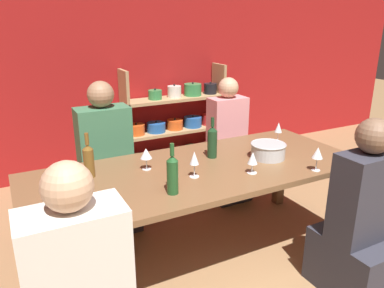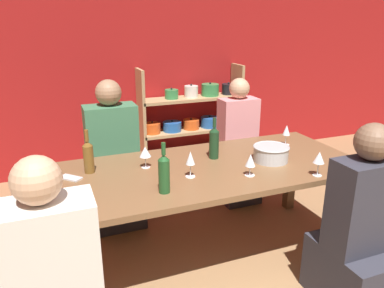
{
  "view_description": "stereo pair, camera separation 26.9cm",
  "coord_description": "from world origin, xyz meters",
  "px_view_note": "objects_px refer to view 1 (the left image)",
  "views": [
    {
      "loc": [
        -1.35,
        -0.43,
        1.74
      ],
      "look_at": [
        -0.17,
        1.84,
        0.88
      ],
      "focal_mm": 35.0,
      "sensor_mm": 36.0,
      "label": 1
    },
    {
      "loc": [
        -1.11,
        -0.54,
        1.74
      ],
      "look_at": [
        -0.17,
        1.84,
        0.88
      ],
      "focal_mm": 35.0,
      "sensor_mm": 36.0,
      "label": 2
    }
  ],
  "objects_px": {
    "wine_bottle_amber": "(172,174)",
    "wine_glass_white_c": "(318,154)",
    "mixing_bowl": "(268,150)",
    "cell_phone": "(72,183)",
    "dining_table": "(198,178)",
    "wine_bottle_green": "(212,141)",
    "shelf_unit": "(176,127)",
    "wine_glass_red_a": "(278,128)",
    "wine_glass_white_e": "(146,154)",
    "wine_glass_white_d": "(60,207)",
    "wine_glass_white_a": "(253,159)",
    "person_far_a": "(226,154)",
    "person_near_b": "(359,232)",
    "person_far_b": "(107,175)",
    "wine_bottle_dark": "(89,160)",
    "wine_glass_white_b": "(194,159)"
  },
  "relations": [
    {
      "from": "wine_glass_white_e",
      "to": "wine_glass_white_d",
      "type": "bearing_deg",
      "value": -140.41
    },
    {
      "from": "shelf_unit",
      "to": "wine_bottle_dark",
      "type": "xyz_separation_m",
      "value": [
        -1.44,
        -1.69,
        0.39
      ]
    },
    {
      "from": "cell_phone",
      "to": "wine_glass_white_e",
      "type": "bearing_deg",
      "value": 0.71
    },
    {
      "from": "shelf_unit",
      "to": "wine_glass_white_e",
      "type": "relative_size",
      "value": 8.24
    },
    {
      "from": "wine_glass_white_d",
      "to": "person_far_b",
      "type": "relative_size",
      "value": 0.14
    },
    {
      "from": "shelf_unit",
      "to": "wine_glass_red_a",
      "type": "distance_m",
      "value": 1.74
    },
    {
      "from": "wine_bottle_dark",
      "to": "wine_glass_red_a",
      "type": "relative_size",
      "value": 1.77
    },
    {
      "from": "person_near_b",
      "to": "wine_bottle_amber",
      "type": "bearing_deg",
      "value": 154.4
    },
    {
      "from": "wine_bottle_amber",
      "to": "wine_glass_white_c",
      "type": "relative_size",
      "value": 1.87
    },
    {
      "from": "wine_bottle_dark",
      "to": "wine_glass_white_a",
      "type": "height_order",
      "value": "wine_bottle_dark"
    },
    {
      "from": "wine_glass_red_a",
      "to": "wine_glass_white_b",
      "type": "xyz_separation_m",
      "value": [
        -0.99,
        -0.33,
        0.01
      ]
    },
    {
      "from": "wine_glass_white_b",
      "to": "shelf_unit",
      "type": "bearing_deg",
      "value": 67.97
    },
    {
      "from": "wine_bottle_amber",
      "to": "wine_glass_white_e",
      "type": "xyz_separation_m",
      "value": [
        -0.0,
        0.43,
        -0.01
      ]
    },
    {
      "from": "mixing_bowl",
      "to": "wine_glass_white_a",
      "type": "xyz_separation_m",
      "value": [
        -0.29,
        -0.19,
        0.04
      ]
    },
    {
      "from": "wine_bottle_dark",
      "to": "person_near_b",
      "type": "distance_m",
      "value": 1.82
    },
    {
      "from": "wine_glass_white_a",
      "to": "wine_glass_white_e",
      "type": "distance_m",
      "value": 0.73
    },
    {
      "from": "person_far_a",
      "to": "person_near_b",
      "type": "bearing_deg",
      "value": 89.72
    },
    {
      "from": "wine_glass_white_c",
      "to": "wine_glass_white_d",
      "type": "distance_m",
      "value": 1.7
    },
    {
      "from": "wine_glass_white_a",
      "to": "person_far_a",
      "type": "relative_size",
      "value": 0.13
    },
    {
      "from": "wine_glass_white_e",
      "to": "wine_bottle_green",
      "type": "bearing_deg",
      "value": -0.36
    },
    {
      "from": "person_far_a",
      "to": "wine_bottle_green",
      "type": "bearing_deg",
      "value": 49.48
    },
    {
      "from": "mixing_bowl",
      "to": "wine_bottle_dark",
      "type": "relative_size",
      "value": 0.88
    },
    {
      "from": "dining_table",
      "to": "wine_glass_white_c",
      "type": "bearing_deg",
      "value": -30.81
    },
    {
      "from": "wine_bottle_amber",
      "to": "wine_bottle_dark",
      "type": "bearing_deg",
      "value": 128.41
    },
    {
      "from": "wine_bottle_dark",
      "to": "person_far_a",
      "type": "xyz_separation_m",
      "value": [
        1.47,
        0.59,
        -0.4
      ]
    },
    {
      "from": "dining_table",
      "to": "wine_bottle_green",
      "type": "bearing_deg",
      "value": 36.35
    },
    {
      "from": "shelf_unit",
      "to": "wine_glass_white_a",
      "type": "relative_size",
      "value": 8.4
    },
    {
      "from": "wine_glass_white_a",
      "to": "person_far_a",
      "type": "bearing_deg",
      "value": 65.83
    },
    {
      "from": "wine_glass_white_d",
      "to": "wine_bottle_dark",
      "type": "bearing_deg",
      "value": 65.14
    },
    {
      "from": "person_far_a",
      "to": "person_far_b",
      "type": "relative_size",
      "value": 0.96
    },
    {
      "from": "mixing_bowl",
      "to": "person_far_a",
      "type": "distance_m",
      "value": 0.94
    },
    {
      "from": "mixing_bowl",
      "to": "cell_phone",
      "type": "height_order",
      "value": "mixing_bowl"
    },
    {
      "from": "person_far_b",
      "to": "person_far_a",
      "type": "bearing_deg",
      "value": 179.64
    },
    {
      "from": "person_near_b",
      "to": "wine_bottle_green",
      "type": "bearing_deg",
      "value": 120.06
    },
    {
      "from": "person_far_b",
      "to": "wine_bottle_amber",
      "type": "bearing_deg",
      "value": 96.73
    },
    {
      "from": "wine_glass_white_b",
      "to": "person_far_a",
      "type": "bearing_deg",
      "value": 47.17
    },
    {
      "from": "wine_bottle_green",
      "to": "cell_phone",
      "type": "bearing_deg",
      "value": -179.83
    },
    {
      "from": "person_near_b",
      "to": "wine_glass_white_c",
      "type": "bearing_deg",
      "value": 95.55
    },
    {
      "from": "mixing_bowl",
      "to": "wine_bottle_dark",
      "type": "distance_m",
      "value": 1.31
    },
    {
      "from": "mixing_bowl",
      "to": "wine_glass_white_b",
      "type": "distance_m",
      "value": 0.67
    },
    {
      "from": "wine_bottle_green",
      "to": "mixing_bowl",
      "type": "bearing_deg",
      "value": -29.14
    },
    {
      "from": "wine_bottle_green",
      "to": "wine_glass_white_d",
      "type": "distance_m",
      "value": 1.31
    },
    {
      "from": "shelf_unit",
      "to": "wine_bottle_green",
      "type": "relative_size",
      "value": 4.08
    },
    {
      "from": "wine_bottle_green",
      "to": "wine_glass_white_a",
      "type": "bearing_deg",
      "value": -77.73
    },
    {
      "from": "shelf_unit",
      "to": "person_far_a",
      "type": "relative_size",
      "value": 1.06
    },
    {
      "from": "wine_glass_red_a",
      "to": "dining_table",
      "type": "bearing_deg",
      "value": -166.87
    },
    {
      "from": "wine_glass_white_b",
      "to": "cell_phone",
      "type": "bearing_deg",
      "value": 160.5
    },
    {
      "from": "wine_bottle_amber",
      "to": "wine_glass_white_a",
      "type": "xyz_separation_m",
      "value": [
        0.61,
        0.03,
        -0.02
      ]
    },
    {
      "from": "wine_glass_white_a",
      "to": "wine_glass_white_d",
      "type": "height_order",
      "value": "wine_glass_white_d"
    },
    {
      "from": "wine_bottle_green",
      "to": "shelf_unit",
      "type": "bearing_deg",
      "value": 73.42
    }
  ]
}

